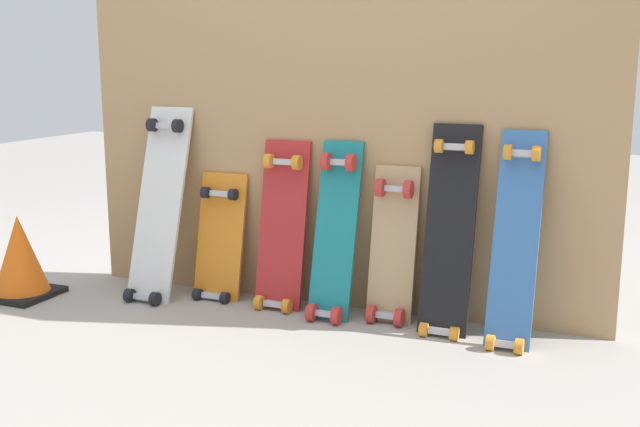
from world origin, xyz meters
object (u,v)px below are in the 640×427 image
Objects in this scene: skateboard_orange at (219,245)px; skateboard_natural at (392,252)px; skateboard_white at (158,211)px; traffic_cone at (20,257)px; skateboard_red at (282,233)px; skateboard_blue at (515,249)px; skateboard_black at (449,239)px; skateboard_teal at (334,238)px.

skateboard_natural is at bearing 0.07° from skateboard_orange.
skateboard_natural is at bearing 4.00° from skateboard_white.
skateboard_white reaches higher than skateboard_natural.
traffic_cone is (-1.57, -0.33, -0.10)m from skateboard_natural.
skateboard_orange is at bearing 178.55° from skateboard_red.
skateboard_blue is at bearing -2.59° from skateboard_orange.
skateboard_natural is at bearing 172.30° from skateboard_black.
skateboard_teal is at bearing -170.50° from skateboard_natural.
skateboard_black reaches higher than skateboard_natural.
skateboard_red is 0.95m from skateboard_blue.
skateboard_black is at bearing -7.70° from skateboard_natural.
skateboard_natural reaches higher than skateboard_orange.
skateboard_black is at bearing 1.87° from skateboard_white.
skateboard_white is at bearing -179.45° from skateboard_blue.
skateboard_white reaches higher than skateboard_orange.
skateboard_natural is 0.48m from skateboard_blue.
skateboard_teal is 2.11× the size of traffic_cone.
skateboard_white reaches higher than skateboard_blue.
skateboard_blue reaches higher than skateboard_orange.
traffic_cone is at bearing -172.48° from skateboard_blue.
skateboard_blue is at bearing 7.52° from traffic_cone.
skateboard_blue reaches higher than skateboard_teal.
skateboard_blue is (0.70, -0.02, 0.03)m from skateboard_teal.
skateboard_blue reaches higher than skateboard_red.
skateboard_teal reaches higher than skateboard_orange.
skateboard_natural is 0.80× the size of skateboard_blue.
traffic_cone is at bearing -170.64° from skateboard_black.
skateboard_blue is (0.95, -0.05, 0.04)m from skateboard_red.
skateboard_orange is at bearing 177.41° from skateboard_blue.
skateboard_white is 1.45× the size of skateboard_orange.
skateboard_teal is (0.80, 0.03, -0.05)m from skateboard_white.
skateboard_teal is (0.24, -0.03, 0.01)m from skateboard_red.
traffic_cone is (-1.34, -0.29, -0.14)m from skateboard_teal.
skateboard_red reaches higher than skateboard_natural.
skateboard_white is 1.16× the size of skateboard_teal.
skateboard_blue is (0.48, -0.06, 0.07)m from skateboard_natural.
skateboard_white reaches higher than skateboard_black.
traffic_cone is (-0.54, -0.26, -0.19)m from skateboard_white.
skateboard_white is at bearing -164.44° from skateboard_orange.
skateboard_red is 0.25m from skateboard_teal.
traffic_cone is (-1.10, -0.32, -0.13)m from skateboard_red.
skateboard_natural is (1.03, 0.07, -0.10)m from skateboard_white.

